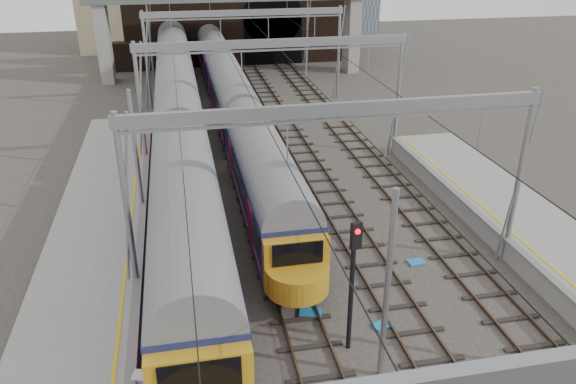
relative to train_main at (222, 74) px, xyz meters
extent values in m
cube|color=slate|center=(-6.15, -34.32, -1.35)|extent=(0.35, 55.00, 0.12)
cube|color=gold|center=(-6.65, -34.32, -1.29)|extent=(0.12, 55.00, 0.01)
cube|color=#4C3828|center=(-4.72, -21.82, -2.31)|extent=(0.08, 80.00, 0.16)
cube|color=#4C3828|center=(-3.28, -21.82, -2.31)|extent=(0.08, 80.00, 0.16)
cube|color=black|center=(-4.00, -21.82, -2.39)|extent=(2.40, 80.00, 0.14)
cube|color=#4C3828|center=(-0.72, -21.82, -2.31)|extent=(0.08, 80.00, 0.16)
cube|color=#4C3828|center=(0.72, -21.82, -2.31)|extent=(0.08, 80.00, 0.16)
cube|color=black|center=(0.00, -21.82, -2.39)|extent=(2.40, 80.00, 0.14)
cube|color=#4C3828|center=(3.28, -21.82, -2.31)|extent=(0.08, 80.00, 0.16)
cube|color=#4C3828|center=(4.72, -21.82, -2.31)|extent=(0.08, 80.00, 0.16)
cube|color=black|center=(4.00, -21.82, -2.39)|extent=(2.40, 80.00, 0.14)
cube|color=#4C3828|center=(7.28, -21.82, -2.31)|extent=(0.08, 80.00, 0.16)
cube|color=#4C3828|center=(8.72, -21.82, -2.31)|extent=(0.08, 80.00, 0.16)
cube|color=black|center=(8.00, -21.82, -2.39)|extent=(2.40, 80.00, 0.14)
cylinder|color=gray|center=(-6.20, -28.82, 1.60)|extent=(0.24, 0.24, 8.00)
cylinder|color=gray|center=(10.20, -28.82, 1.60)|extent=(0.24, 0.24, 8.00)
cube|color=gray|center=(2.00, -28.82, 5.20)|extent=(16.80, 0.28, 0.50)
cylinder|color=gray|center=(-6.20, -14.82, 1.60)|extent=(0.24, 0.24, 8.00)
cylinder|color=gray|center=(10.20, -14.82, 1.60)|extent=(0.24, 0.24, 8.00)
cube|color=gray|center=(2.00, -14.82, 5.20)|extent=(16.80, 0.28, 0.50)
cylinder|color=gray|center=(-6.20, -0.82, 1.60)|extent=(0.24, 0.24, 8.00)
cylinder|color=gray|center=(10.20, -0.82, 1.60)|extent=(0.24, 0.24, 8.00)
cube|color=gray|center=(2.00, -0.82, 5.20)|extent=(16.80, 0.28, 0.50)
cylinder|color=gray|center=(-6.20, 11.18, 1.60)|extent=(0.24, 0.24, 8.00)
cylinder|color=gray|center=(10.20, 11.18, 1.60)|extent=(0.24, 0.24, 8.00)
cube|color=black|center=(-4.00, -21.82, 3.10)|extent=(0.03, 80.00, 0.03)
cube|color=black|center=(0.00, -21.82, 3.10)|extent=(0.03, 80.00, 0.03)
cube|color=black|center=(4.00, -21.82, 3.10)|extent=(0.03, 80.00, 0.03)
cube|color=black|center=(8.00, -21.82, 3.10)|extent=(0.03, 80.00, 0.03)
cube|color=black|center=(4.00, 15.18, 2.10)|extent=(26.00, 2.00, 9.00)
cube|color=black|center=(7.00, 14.16, 0.20)|extent=(6.50, 0.10, 5.20)
cylinder|color=black|center=(7.00, 14.16, 2.80)|extent=(6.50, 0.10, 6.50)
cube|color=black|center=(-8.00, 14.18, -0.90)|extent=(6.00, 1.50, 3.00)
cube|color=gray|center=(-10.50, 9.18, 1.70)|extent=(1.20, 2.50, 8.20)
cube|color=gray|center=(14.50, 9.18, 1.70)|extent=(1.20, 2.50, 8.20)
cube|color=black|center=(0.00, 0.08, -2.05)|extent=(2.06, 61.12, 0.70)
cube|color=#151C4A|center=(0.00, 0.08, -0.23)|extent=(2.62, 61.12, 2.34)
cylinder|color=slate|center=(0.00, 0.08, 0.94)|extent=(2.57, 60.62, 2.57)
cube|color=black|center=(0.00, 0.08, 0.14)|extent=(2.64, 59.92, 0.70)
cube|color=#D0416D|center=(0.00, 0.08, -0.89)|extent=(2.64, 60.12, 0.11)
cube|color=#B88517|center=(0.00, -30.63, -0.33)|extent=(2.57, 0.60, 2.14)
cube|color=black|center=(0.00, -30.80, 0.23)|extent=(1.97, 0.08, 0.94)
cube|color=black|center=(-4.00, -10.53, -2.05)|extent=(2.35, 52.01, 0.70)
cube|color=#151C4A|center=(-4.00, -10.53, -0.07)|extent=(2.99, 52.01, 2.67)
cylinder|color=slate|center=(-4.00, -10.53, 1.26)|extent=(2.93, 51.51, 2.93)
cube|color=black|center=(-4.00, -10.53, 0.36)|extent=(3.01, 50.81, 0.80)
cube|color=#D0416D|center=(-4.00, -10.53, -0.82)|extent=(3.01, 51.01, 0.13)
cube|color=black|center=(-4.00, -36.86, 0.46)|extent=(2.24, 0.08, 1.07)
cylinder|color=black|center=(1.35, -33.27, 0.13)|extent=(0.17, 0.17, 5.06)
cube|color=black|center=(1.35, -33.45, 2.34)|extent=(0.40, 0.27, 0.95)
sphere|color=red|center=(1.35, -33.57, 2.56)|extent=(0.19, 0.19, 0.19)
cube|color=blue|center=(2.98, -32.39, -2.36)|extent=(0.87, 0.74, 0.09)
cube|color=blue|center=(0.47, -31.09, -2.35)|extent=(1.02, 0.85, 0.10)
cube|color=blue|center=(6.06, -28.41, -2.36)|extent=(0.80, 0.59, 0.09)
camera|label=1|loc=(-3.97, -48.59, 11.33)|focal=35.00mm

